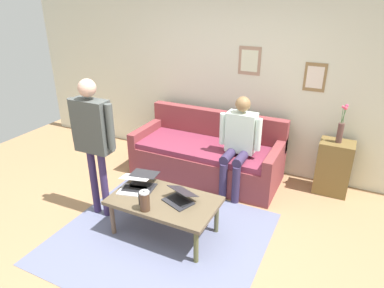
{
  "coord_description": "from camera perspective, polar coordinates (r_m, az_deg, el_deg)",
  "views": [
    {
      "loc": [
        -1.62,
        2.43,
        2.44
      ],
      "look_at": [
        -0.0,
        -0.88,
        0.8
      ],
      "focal_mm": 31.9,
      "sensor_mm": 36.0,
      "label": 1
    }
  ],
  "objects": [
    {
      "name": "french_press",
      "position": [
        3.48,
        -7.91,
        -9.38
      ],
      "size": [
        0.12,
        0.1,
        0.24
      ],
      "color": "#4C3323",
      "rests_on": "coffee_table"
    },
    {
      "name": "area_rug",
      "position": [
        3.86,
        -5.26,
        -15.23
      ],
      "size": [
        2.17,
        1.99,
        0.01
      ],
      "primitive_type": "cube",
      "color": "slate",
      "rests_on": "ground_plane"
    },
    {
      "name": "person_standing",
      "position": [
        3.86,
        -16.27,
        1.88
      ],
      "size": [
        0.58,
        0.19,
        1.64
      ],
      "color": "#382A54",
      "rests_on": "ground_plane"
    },
    {
      "name": "back_wall",
      "position": [
        5.03,
        6.73,
        11.29
      ],
      "size": [
        7.04,
        0.11,
        2.7
      ],
      "color": "beige",
      "rests_on": "ground_plane"
    },
    {
      "name": "laptop_right",
      "position": [
        3.87,
        -9.58,
        -6.87
      ],
      "size": [
        0.39,
        0.39,
        0.15
      ],
      "color": "silver",
      "rests_on": "coffee_table"
    },
    {
      "name": "person_seated",
      "position": [
        4.36,
        7.82,
        0.59
      ],
      "size": [
        0.55,
        0.51,
        1.28
      ],
      "color": "#342949",
      "rests_on": "ground_plane"
    },
    {
      "name": "couch",
      "position": [
        4.89,
        2.6,
        -1.93
      ],
      "size": [
        2.06,
        0.89,
        0.88
      ],
      "color": "brown",
      "rests_on": "ground_plane"
    },
    {
      "name": "ground_plane",
      "position": [
        3.81,
        -6.13,
        -16.05
      ],
      "size": [
        7.68,
        7.68,
        0.0
      ],
      "primitive_type": "plane",
      "color": "#9C7651"
    },
    {
      "name": "laptop_center",
      "position": [
        3.92,
        -8.28,
        -6.34
      ],
      "size": [
        0.35,
        0.37,
        0.13
      ],
      "color": "#28282D",
      "rests_on": "coffee_table"
    },
    {
      "name": "laptop_left",
      "position": [
        3.62,
        -2.04,
        -8.98
      ],
      "size": [
        0.38,
        0.36,
        0.15
      ],
      "color": "#28282D",
      "rests_on": "coffee_table"
    },
    {
      "name": "flower_vase",
      "position": [
        4.61,
        23.63,
        2.32
      ],
      "size": [
        0.08,
        0.09,
        0.49
      ],
      "color": "brown",
      "rests_on": "side_shelf"
    },
    {
      "name": "coffee_table",
      "position": [
        3.7,
        -4.68,
        -9.76
      ],
      "size": [
        1.15,
        0.66,
        0.43
      ],
      "color": "brown",
      "rests_on": "ground_plane"
    },
    {
      "name": "side_shelf",
      "position": [
        4.81,
        22.57,
        -3.64
      ],
      "size": [
        0.42,
        0.32,
        0.72
      ],
      "color": "brown",
      "rests_on": "ground_plane"
    }
  ]
}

